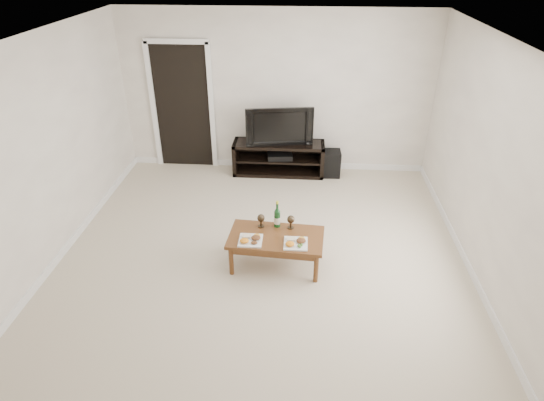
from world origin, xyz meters
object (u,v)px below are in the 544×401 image
at_px(media_console, 279,158).
at_px(subwoofer, 331,163).
at_px(television, 279,125).
at_px(coffee_table, 276,251).

xyz_separation_m(media_console, subwoofer, (0.88, -0.02, -0.06)).
distance_m(media_console, television, 0.59).
relative_size(media_console, subwoofer, 3.44).
bearing_deg(coffee_table, television, 92.73).
xyz_separation_m(television, coffee_table, (0.12, -2.52, -0.65)).
relative_size(media_console, coffee_table, 1.36).
bearing_deg(subwoofer, media_console, 176.62).
bearing_deg(television, media_console, 0.00).
distance_m(subwoofer, coffee_table, 2.61).
height_order(media_console, television, television).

